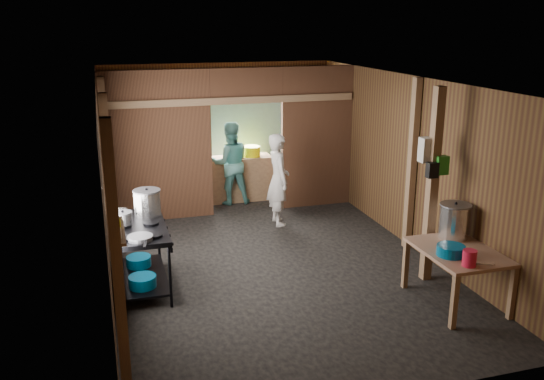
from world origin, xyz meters
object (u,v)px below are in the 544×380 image
object	(u,v)px
gas_range	(139,257)
cook	(278,179)
yellow_tub	(251,151)
stock_pot	(454,222)
stove_pot_large	(147,203)
pink_bucket	(469,258)
prep_table	(456,276)

from	to	relation	value
gas_range	cook	distance (m)	3.11
gas_range	yellow_tub	bearing A→B (deg)	55.00
stock_pot	gas_range	bearing A→B (deg)	163.51
stove_pot_large	pink_bucket	size ratio (longest dim) A/B	1.93
stock_pot	yellow_tub	distance (m)	4.81
pink_bucket	cook	distance (m)	4.00
stove_pot_large	cook	world-z (taller)	cook
pink_bucket	prep_table	bearing A→B (deg)	69.08
stove_pot_large	pink_bucket	bearing A→B (deg)	-35.41
pink_bucket	cook	size ratio (longest dim) A/B	0.12
stock_pot	stove_pot_large	bearing A→B (deg)	157.30
pink_bucket	yellow_tub	size ratio (longest dim) A/B	0.54
stove_pot_large	prep_table	bearing A→B (deg)	-28.84
prep_table	stove_pot_large	xyz separation A→B (m)	(-3.54, 1.95, 0.67)
stove_pot_large	pink_bucket	xyz separation A→B (m)	(3.37, -2.40, -0.23)
stove_pot_large	cook	bearing A→B (deg)	32.43
pink_bucket	cook	xyz separation A→B (m)	(-1.08, 3.85, -0.01)
prep_table	pink_bucket	size ratio (longest dim) A/B	6.23
prep_table	stock_pot	size ratio (longest dim) A/B	2.55
stove_pot_large	gas_range	bearing A→B (deg)	-112.84
prep_table	cook	xyz separation A→B (m)	(-1.25, 3.41, 0.44)
pink_bucket	stock_pot	bearing A→B (deg)	67.48
stove_pot_large	yellow_tub	xyz separation A→B (m)	(2.23, 3.02, -0.08)
pink_bucket	stove_pot_large	bearing A→B (deg)	144.59
yellow_tub	gas_range	bearing A→B (deg)	-125.00
prep_table	cook	size ratio (longest dim) A/B	0.75
gas_range	prep_table	distance (m)	4.02
stove_pot_large	yellow_tub	size ratio (longest dim) A/B	1.04
yellow_tub	cook	xyz separation A→B (m)	(0.07, -1.56, -0.16)
yellow_tub	cook	distance (m)	1.57
cook	prep_table	bearing A→B (deg)	-159.56
cook	gas_range	bearing A→B (deg)	127.41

